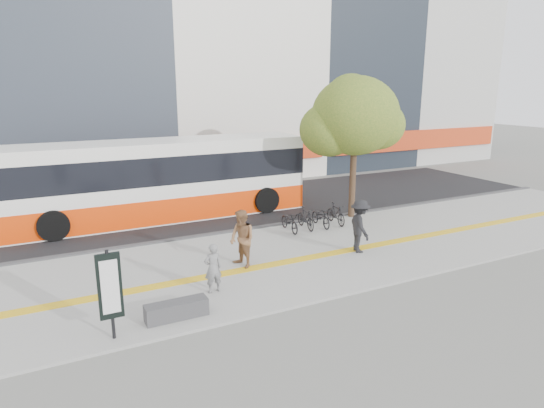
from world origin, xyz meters
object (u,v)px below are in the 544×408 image
signboard (110,288)px  street_tree (353,118)px  seated_woman (213,268)px  bus (161,182)px  pedestrian_tan (242,239)px  pedestrian_dark (360,226)px  bench (177,310)px

signboard → street_tree: bearing=29.1°
signboard → seated_woman: 3.34m
bus → seated_woman: size_ratio=8.93×
bus → pedestrian_tan: bus is taller
street_tree → seated_woman: (-8.39, -4.95, -3.70)m
signboard → street_tree: street_tree is taller
signboard → seated_woman: (2.99, 1.38, -0.56)m
pedestrian_tan → pedestrian_dark: pedestrian_dark is taller
bench → bus: (2.13, 9.70, 1.39)m
seated_woman → pedestrian_tan: bearing=-140.7°
bus → street_tree: bearing=-25.7°
pedestrian_dark → pedestrian_tan: bearing=97.3°
bench → pedestrian_tan: 3.91m
signboard → pedestrian_dark: 9.11m
signboard → bus: size_ratio=0.17×
street_tree → bus: 8.94m
bench → street_tree: size_ratio=0.25×
bench → signboard: 1.94m
bench → street_tree: street_tree is taller
street_tree → seated_woman: size_ratio=4.32×
signboard → pedestrian_tan: bearing=31.8°
signboard → pedestrian_tan: signboard is taller
bench → street_tree: (9.78, 6.02, 4.21)m
signboard → street_tree: 13.40m
signboard → bench: bearing=10.8°
bus → pedestrian_dark: (5.09, -7.77, -0.66)m
pedestrian_dark → bus: bearing=48.0°
signboard → pedestrian_tan: 5.32m
signboard → pedestrian_dark: (8.82, 2.23, -0.33)m
bench → pedestrian_tan: pedestrian_tan is taller
street_tree → pedestrian_tan: bearing=-152.8°
street_tree → bus: (-7.65, 3.68, -2.82)m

